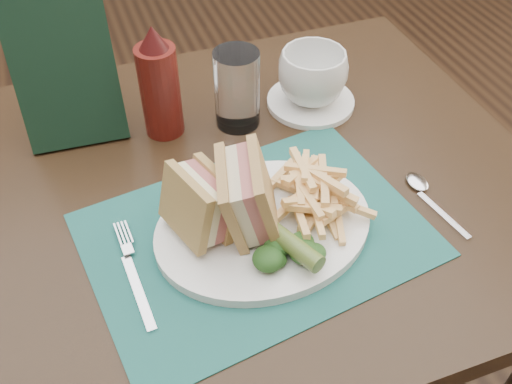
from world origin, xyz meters
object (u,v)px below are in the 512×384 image
(table_main, at_px, (244,319))
(placemat, at_px, (256,235))
(saucer, at_px, (310,102))
(sandwich_half_a, at_px, (186,210))
(drinking_glass, at_px, (237,89))
(check_presenter, at_px, (64,68))
(sandwich_half_b, at_px, (232,195))
(plate, at_px, (264,226))
(ketchup_bottle, at_px, (159,82))
(coffee_cup, at_px, (313,77))

(table_main, relative_size, placemat, 2.04)
(saucer, bearing_deg, sandwich_half_a, -139.85)
(drinking_glass, bearing_deg, check_presenter, 165.53)
(sandwich_half_b, bearing_deg, placemat, -13.60)
(saucer, distance_m, drinking_glass, 0.15)
(plate, relative_size, saucer, 2.00)
(plate, xyz_separation_m, saucer, (0.18, 0.25, -0.00))
(ketchup_bottle, bearing_deg, plate, -74.21)
(sandwich_half_a, xyz_separation_m, saucer, (0.28, 0.24, -0.06))
(table_main, bearing_deg, plate, -91.45)
(sandwich_half_b, height_order, ketchup_bottle, ketchup_bottle)
(saucer, bearing_deg, ketchup_bottle, 176.60)
(ketchup_bottle, height_order, check_presenter, check_presenter)
(saucer, xyz_separation_m, ketchup_bottle, (-0.25, 0.01, 0.09))
(placemat, height_order, ketchup_bottle, ketchup_bottle)
(plate, distance_m, ketchup_bottle, 0.28)
(sandwich_half_b, bearing_deg, drinking_glass, 84.30)
(sandwich_half_b, height_order, saucer, sandwich_half_b)
(saucer, height_order, drinking_glass, drinking_glass)
(coffee_cup, xyz_separation_m, check_presenter, (-0.38, 0.06, 0.06))
(placemat, relative_size, plate, 1.47)
(table_main, xyz_separation_m, drinking_glass, (0.04, 0.13, 0.44))
(placemat, relative_size, sandwich_half_a, 4.71)
(drinking_glass, relative_size, check_presenter, 0.53)
(sandwich_half_b, relative_size, drinking_glass, 0.84)
(placemat, relative_size, ketchup_bottle, 2.37)
(plate, distance_m, saucer, 0.30)
(placemat, bearing_deg, sandwich_half_a, 169.97)
(table_main, xyz_separation_m, ketchup_bottle, (-0.08, 0.15, 0.47))
(saucer, height_order, check_presenter, check_presenter)
(saucer, relative_size, ketchup_bottle, 0.81)
(placemat, xyz_separation_m, plate, (0.01, 0.00, 0.01))
(sandwich_half_b, xyz_separation_m, saucer, (0.22, 0.24, -0.07))
(table_main, xyz_separation_m, plate, (-0.00, -0.11, 0.38))
(placemat, height_order, sandwich_half_a, sandwich_half_a)
(sandwich_half_a, height_order, sandwich_half_b, sandwich_half_b)
(check_presenter, bearing_deg, saucer, -5.49)
(ketchup_bottle, bearing_deg, saucer, -3.40)
(sandwich_half_a, relative_size, sandwich_half_b, 0.86)
(table_main, relative_size, coffee_cup, 7.83)
(coffee_cup, distance_m, check_presenter, 0.39)
(table_main, distance_m, ketchup_bottle, 0.50)
(saucer, relative_size, check_presenter, 0.61)
(saucer, relative_size, coffee_cup, 1.30)
(check_presenter, bearing_deg, table_main, -40.47)
(table_main, xyz_separation_m, sandwich_half_a, (-0.10, -0.10, 0.44))
(sandwich_half_a, distance_m, saucer, 0.37)
(drinking_glass, height_order, ketchup_bottle, ketchup_bottle)
(table_main, distance_m, check_presenter, 0.57)
(ketchup_bottle, bearing_deg, table_main, -63.56)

